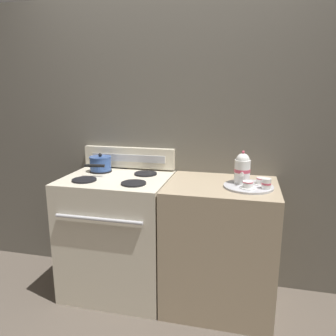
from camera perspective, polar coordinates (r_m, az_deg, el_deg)
name	(u,v)px	position (r m, az deg, el deg)	size (l,w,h in m)	color
ground_plane	(167,294)	(2.68, -0.23, -21.11)	(6.00, 6.00, 0.00)	brown
wall_back	(176,145)	(2.56, 1.49, 4.01)	(6.00, 0.05, 2.20)	#666056
stove	(118,234)	(2.56, -8.67, -11.37)	(0.76, 0.63, 0.91)	beige
control_panel	(129,158)	(2.64, -6.81, 1.83)	(0.75, 0.05, 0.16)	beige
side_counter	(220,245)	(2.40, 8.97, -13.19)	(0.75, 0.61, 0.90)	tan
saucepan	(100,163)	(2.58, -11.70, 0.81)	(0.18, 0.26, 0.13)	#335193
serving_tray	(248,186)	(2.20, 13.82, -3.14)	(0.32, 0.32, 0.01)	#B2B2B7
teapot	(242,168)	(2.22, 12.82, -0.08)	(0.11, 0.17, 0.22)	white
teacup_left	(261,181)	(2.23, 15.96, -2.21)	(0.10, 0.10, 0.05)	white
teacup_right	(248,185)	(2.12, 13.73, -2.86)	(0.10, 0.10, 0.05)	white
creamer_jug	(266,184)	(2.14, 16.74, -2.61)	(0.06, 0.06, 0.07)	white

